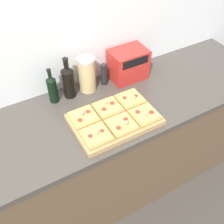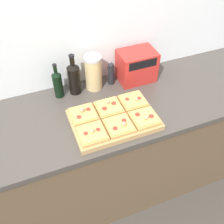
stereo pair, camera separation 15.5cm
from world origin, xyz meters
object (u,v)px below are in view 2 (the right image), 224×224
Objects in this scene: grain_jar_tall at (93,73)px; toaster_oven at (137,66)px; olive_oil_bottle at (58,84)px; wine_bottle at (74,78)px; cutting_board at (114,120)px; pepper_mill at (111,74)px.

grain_jar_tall reaches higher than toaster_oven.
olive_oil_bottle is at bearing 180.00° from grain_jar_tall.
wine_bottle is 1.18× the size of grain_jar_tall.
wine_bottle is 0.44m from toaster_oven.
cutting_board is 3.01× the size of pepper_mill.
wine_bottle reaches higher than pepper_mill.
grain_jar_tall is at bearing 0.00° from wine_bottle.
toaster_oven is at bearing -5.24° from pepper_mill.
olive_oil_bottle is at bearing 180.00° from wine_bottle.
cutting_board is 0.37m from grain_jar_tall.
pepper_mill is 0.61× the size of toaster_oven.
grain_jar_tall is 0.13m from pepper_mill.
wine_bottle reaches higher than grain_jar_tall.
wine_bottle is (0.11, 0.00, 0.02)m from olive_oil_bottle.
pepper_mill is at bearing 0.00° from olive_oil_bottle.
grain_jar_tall is 1.45× the size of pepper_mill.
toaster_oven is (0.30, 0.34, 0.09)m from cutting_board.
olive_oil_bottle is at bearing 180.00° from pepper_mill.
cutting_board is at bearing -108.90° from pepper_mill.
olive_oil_bottle is 0.11m from wine_bottle.
olive_oil_bottle reaches higher than pepper_mill.
toaster_oven reaches higher than cutting_board.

